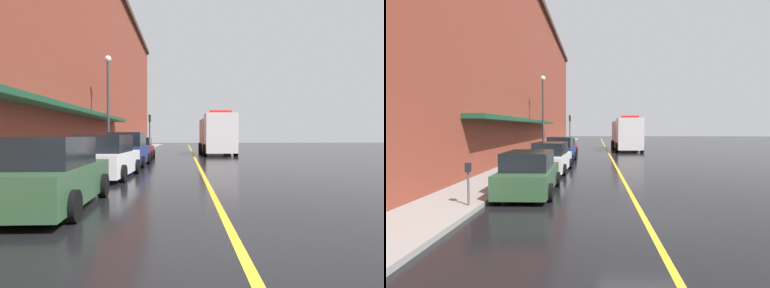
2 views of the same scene
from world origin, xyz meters
TOP-DOWN VIEW (x-y plane):
  - ground_plane at (0.00, 25.00)m, footprint 112.00×112.00m
  - sidewalk_left at (-6.20, 25.00)m, footprint 2.40×70.00m
  - lane_center_stripe at (0.00, 25.00)m, footprint 0.16×70.00m
  - brick_building_left at (-13.27, 24.00)m, footprint 12.90×64.00m
  - parked_car_0 at (-3.95, 3.15)m, footprint 2.19×4.46m
  - parked_car_1 at (-3.92, 8.94)m, footprint 2.22×4.61m
  - parked_car_2 at (-3.94, 14.29)m, footprint 2.21×4.20m
  - parked_car_3 at (-4.04, 19.87)m, footprint 2.12×4.41m
  - box_truck at (2.12, 26.27)m, footprint 2.98×9.04m
  - parking_meter_0 at (-5.35, 19.41)m, footprint 0.14×0.18m
  - parking_meter_1 at (-5.35, 0.65)m, footprint 0.14×0.18m
  - street_lamp_left at (-5.95, 18.33)m, footprint 0.44×0.44m
  - traffic_light_near at (-5.29, 39.51)m, footprint 0.38×0.36m

SIDE VIEW (x-z plane):
  - ground_plane at x=0.00m, z-range 0.00..0.00m
  - lane_center_stripe at x=0.00m, z-range 0.00..0.01m
  - sidewalk_left at x=-6.20m, z-range 0.00..0.15m
  - parked_car_3 at x=-4.04m, z-range -0.04..1.54m
  - parked_car_0 at x=-3.95m, z-range -0.05..1.61m
  - parked_car_1 at x=-3.92m, z-range -0.06..1.67m
  - parked_car_2 at x=-3.94m, z-range -0.07..1.81m
  - parking_meter_0 at x=-5.35m, z-range 0.39..1.72m
  - parking_meter_1 at x=-5.35m, z-range 0.39..1.72m
  - box_truck at x=2.12m, z-range -0.09..3.68m
  - traffic_light_near at x=-5.29m, z-range 1.01..5.31m
  - street_lamp_left at x=-5.95m, z-range 0.93..7.87m
  - brick_building_left at x=-13.27m, z-range 0.01..16.78m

